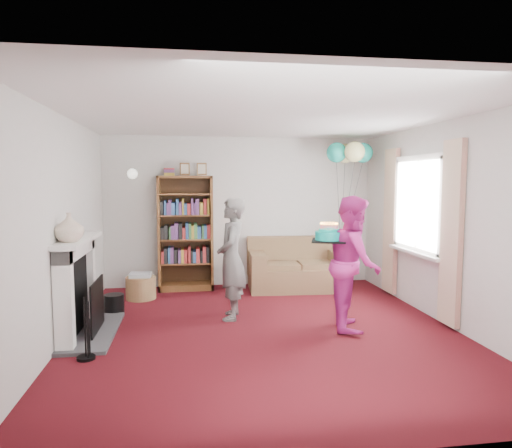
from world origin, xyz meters
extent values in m
plane|color=#37080F|center=(0.00, 0.00, 0.00)|extent=(5.00, 5.00, 0.00)
cube|color=silver|center=(0.00, 2.51, 1.25)|extent=(4.50, 0.02, 2.50)
cube|color=silver|center=(-2.26, 0.00, 1.25)|extent=(0.02, 5.00, 2.50)
cube|color=silver|center=(2.26, 0.00, 1.25)|extent=(0.02, 5.00, 2.50)
cube|color=white|center=(0.00, 0.00, 2.50)|extent=(4.50, 5.00, 0.01)
cube|color=#3F3F42|center=(-2.00, 0.20, 0.02)|extent=(0.55, 1.40, 0.04)
cube|color=white|center=(-2.15, -0.35, 0.53)|extent=(0.18, 0.14, 1.06)
cube|color=white|center=(-2.15, 0.75, 0.53)|extent=(0.18, 0.14, 1.06)
cube|color=white|center=(-2.15, 0.20, 1.00)|extent=(0.18, 1.24, 0.16)
cube|color=white|center=(-2.12, 0.20, 1.10)|extent=(0.28, 1.35, 0.05)
cube|color=black|center=(-2.17, 0.20, 0.48)|extent=(0.10, 0.80, 0.86)
cube|color=black|center=(-1.93, 0.20, 0.33)|extent=(0.02, 0.70, 0.60)
cylinder|color=black|center=(-1.90, -0.58, 0.32)|extent=(0.18, 0.18, 0.64)
cylinder|color=black|center=(-1.87, 1.00, 0.13)|extent=(0.26, 0.26, 0.26)
cube|color=white|center=(2.21, 0.60, 2.08)|extent=(0.08, 1.30, 0.08)
cube|color=white|center=(2.21, 0.60, 0.82)|extent=(0.08, 1.30, 0.08)
cube|color=white|center=(2.24, 0.60, 1.45)|extent=(0.01, 1.15, 1.20)
cube|color=white|center=(2.18, 0.60, 0.79)|extent=(0.14, 1.32, 0.04)
cube|color=beige|center=(2.20, -0.22, 1.15)|extent=(0.07, 0.38, 2.20)
cube|color=beige|center=(2.20, 1.42, 1.15)|extent=(0.07, 0.38, 2.20)
cylinder|color=gold|center=(-1.75, 2.45, 1.90)|extent=(0.04, 0.12, 0.04)
sphere|color=white|center=(-1.75, 2.36, 1.88)|extent=(0.16, 0.16, 0.16)
cube|color=#472B14|center=(-0.92, 2.46, 0.92)|extent=(0.88, 0.04, 1.85)
cube|color=brown|center=(-1.34, 2.27, 0.92)|extent=(0.04, 0.42, 1.85)
cube|color=brown|center=(-0.50, 2.27, 0.92)|extent=(0.04, 0.42, 1.85)
cube|color=brown|center=(-0.92, 2.27, 1.83)|extent=(0.88, 0.42, 0.04)
cube|color=brown|center=(-0.92, 2.27, 0.05)|extent=(0.88, 0.42, 0.10)
cube|color=brown|center=(-0.92, 2.27, 0.44)|extent=(0.80, 0.38, 0.03)
cube|color=brown|center=(-0.92, 2.27, 0.83)|extent=(0.80, 0.38, 0.02)
cube|color=brown|center=(-0.92, 2.27, 1.22)|extent=(0.80, 0.38, 0.02)
cube|color=brown|center=(-0.92, 2.27, 1.56)|extent=(0.80, 0.38, 0.02)
cube|color=maroon|center=(-1.16, 2.25, 1.91)|extent=(0.16, 0.22, 0.12)
cube|color=brown|center=(-0.92, 2.32, 1.96)|extent=(0.16, 0.02, 0.20)
cube|color=brown|center=(-0.65, 2.32, 1.96)|extent=(0.16, 0.02, 0.20)
cube|color=brown|center=(0.88, 2.00, 0.18)|extent=(1.57, 0.83, 0.37)
cube|color=brown|center=(0.88, 2.30, 0.51)|extent=(1.57, 0.24, 0.65)
cube|color=brown|center=(0.21, 2.00, 0.37)|extent=(0.24, 0.78, 0.51)
cube|color=brown|center=(1.54, 2.00, 0.37)|extent=(0.24, 0.78, 0.51)
cube|color=brown|center=(0.53, 1.92, 0.40)|extent=(0.67, 0.53, 0.12)
cube|color=brown|center=(1.23, 1.92, 0.40)|extent=(0.67, 0.53, 0.12)
cylinder|color=#895E40|center=(-1.59, 1.74, 0.17)|extent=(0.45, 0.45, 0.33)
cube|color=beige|center=(-1.59, 1.74, 0.36)|extent=(0.31, 0.25, 0.06)
imported|color=black|center=(-0.34, 0.57, 0.78)|extent=(0.45, 0.62, 1.56)
imported|color=#C02685|center=(1.07, -0.02, 0.80)|extent=(0.78, 0.90, 1.60)
cube|color=black|center=(0.77, 0.01, 1.06)|extent=(0.39, 0.39, 0.02)
cylinder|color=#0EA292|center=(0.77, 0.01, 1.12)|extent=(0.33, 0.33, 0.10)
cylinder|color=#0EA292|center=(0.77, 0.01, 1.18)|extent=(0.24, 0.24, 0.04)
cylinder|color=pink|center=(0.87, 0.01, 1.22)|extent=(0.01, 0.01, 0.09)
sphere|color=orange|center=(0.87, 0.01, 1.27)|extent=(0.02, 0.02, 0.02)
cylinder|color=pink|center=(0.86, 0.05, 1.22)|extent=(0.01, 0.01, 0.09)
sphere|color=orange|center=(0.86, 0.05, 1.27)|extent=(0.02, 0.02, 0.02)
cylinder|color=pink|center=(0.84, 0.08, 1.22)|extent=(0.01, 0.01, 0.09)
sphere|color=orange|center=(0.84, 0.08, 1.27)|extent=(0.02, 0.02, 0.02)
cylinder|color=pink|center=(0.81, 0.10, 1.22)|extent=(0.01, 0.01, 0.09)
sphere|color=orange|center=(0.81, 0.10, 1.27)|extent=(0.02, 0.02, 0.02)
cylinder|color=pink|center=(0.78, 0.11, 1.22)|extent=(0.01, 0.01, 0.09)
sphere|color=orange|center=(0.78, 0.11, 1.27)|extent=(0.02, 0.02, 0.02)
cylinder|color=pink|center=(0.74, 0.10, 1.22)|extent=(0.01, 0.01, 0.09)
sphere|color=orange|center=(0.74, 0.10, 1.27)|extent=(0.02, 0.02, 0.02)
cylinder|color=pink|center=(0.71, 0.09, 1.22)|extent=(0.01, 0.01, 0.09)
sphere|color=orange|center=(0.71, 0.09, 1.27)|extent=(0.02, 0.02, 0.02)
cylinder|color=pink|center=(0.69, 0.06, 1.22)|extent=(0.01, 0.01, 0.09)
sphere|color=orange|center=(0.69, 0.06, 1.27)|extent=(0.02, 0.02, 0.02)
cylinder|color=pink|center=(0.67, 0.03, 1.22)|extent=(0.01, 0.01, 0.09)
sphere|color=orange|center=(0.67, 0.03, 1.27)|extent=(0.02, 0.02, 0.02)
cylinder|color=pink|center=(0.67, -0.01, 1.22)|extent=(0.01, 0.01, 0.09)
sphere|color=orange|center=(0.67, -0.01, 1.27)|extent=(0.02, 0.02, 0.02)
cylinder|color=pink|center=(0.69, -0.04, 1.22)|extent=(0.01, 0.01, 0.09)
sphere|color=orange|center=(0.69, -0.04, 1.27)|extent=(0.02, 0.02, 0.02)
cylinder|color=pink|center=(0.71, -0.07, 1.22)|extent=(0.01, 0.01, 0.09)
sphere|color=orange|center=(0.71, -0.07, 1.27)|extent=(0.02, 0.02, 0.02)
cylinder|color=pink|center=(0.74, -0.08, 1.22)|extent=(0.01, 0.01, 0.09)
sphere|color=orange|center=(0.74, -0.08, 1.27)|extent=(0.02, 0.02, 0.02)
cylinder|color=pink|center=(0.78, -0.09, 1.22)|extent=(0.01, 0.01, 0.09)
sphere|color=orange|center=(0.78, -0.09, 1.27)|extent=(0.02, 0.02, 0.02)
cylinder|color=pink|center=(0.81, -0.08, 1.22)|extent=(0.01, 0.01, 0.09)
sphere|color=orange|center=(0.81, -0.08, 1.27)|extent=(0.02, 0.02, 0.02)
cylinder|color=pink|center=(0.84, -0.06, 1.22)|extent=(0.01, 0.01, 0.09)
sphere|color=orange|center=(0.84, -0.06, 1.27)|extent=(0.02, 0.02, 0.02)
cylinder|color=pink|center=(0.86, -0.03, 1.22)|extent=(0.01, 0.01, 0.09)
sphere|color=orange|center=(0.86, -0.03, 1.27)|extent=(0.02, 0.02, 0.02)
sphere|color=#3F3F3F|center=(1.54, 1.80, 0.65)|extent=(0.02, 0.02, 0.02)
sphere|color=#1CAF97|center=(1.93, 1.95, 2.22)|extent=(0.32, 0.32, 0.32)
sphere|color=#F3F394|center=(1.71, 2.17, 2.22)|extent=(0.32, 0.32, 0.32)
sphere|color=#1CAF97|center=(1.49, 1.95, 2.22)|extent=(0.32, 0.32, 0.32)
sphere|color=#F3F394|center=(1.71, 1.73, 2.22)|extent=(0.32, 0.32, 0.32)
imported|color=beige|center=(-2.12, -0.15, 1.28)|extent=(0.35, 0.35, 0.31)
camera|label=1|loc=(-0.87, -5.16, 1.77)|focal=32.00mm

